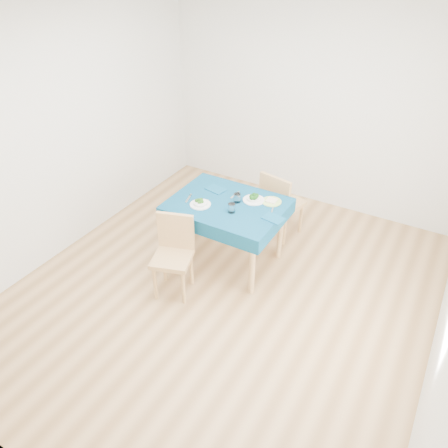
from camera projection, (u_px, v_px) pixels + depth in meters
The scene contains 16 objects.
room_shell at pixel (224, 177), 3.81m from camera, with size 4.02×4.52×2.73m.
table at pixel (227, 232), 4.79m from camera, with size 1.18×0.90×0.76m, color navy.
chair_near at pixel (172, 255), 4.31m from camera, with size 0.38×0.41×0.94m, color tan.
chair_far at pixel (283, 196), 5.16m from camera, with size 0.42×0.46×1.05m, color tan.
bowl_near at pixel (200, 202), 4.53m from camera, with size 0.22×0.22×0.07m, color white, non-canonical shape.
bowl_far at pixel (254, 198), 4.61m from camera, with size 0.23×0.23×0.07m, color white, non-canonical shape.
fork_near at pixel (188, 199), 4.66m from camera, with size 0.02×0.17×0.00m, color silver.
knife_near at pixel (205, 204), 4.56m from camera, with size 0.01×0.19×0.00m, color silver.
fork_far at pixel (235, 195), 4.71m from camera, with size 0.02×0.16×0.00m, color silver.
knife_far at pixel (272, 211), 4.44m from camera, with size 0.01×0.19×0.00m, color silver.
napkin_near at pixel (216, 189), 4.81m from camera, with size 0.21×0.15×0.01m, color navy.
napkin_far at pixel (273, 218), 4.33m from camera, with size 0.21×0.15×0.01m, color navy.
tumbler_center at pixel (237, 198), 4.58m from camera, with size 0.08×0.08×0.10m, color white.
tumbler_side at pixel (232, 208), 4.41m from camera, with size 0.08×0.08×0.10m, color white.
side_plate at pixel (272, 202), 4.60m from camera, with size 0.21×0.21×0.01m, color #B3DA6A.
bread_slice at pixel (272, 200), 4.59m from camera, with size 0.11×0.11×0.02m, color beige.
Camera 1 is at (1.70, -2.93, 3.14)m, focal length 35.00 mm.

